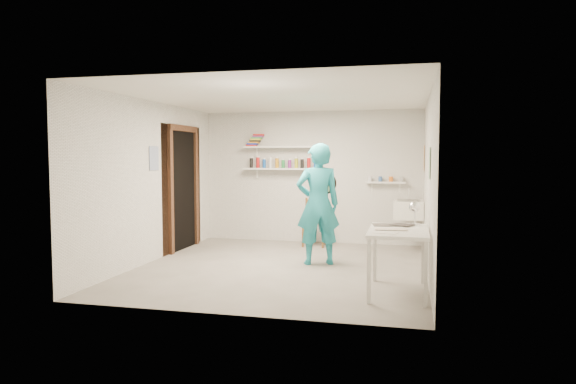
% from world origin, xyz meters
% --- Properties ---
extents(floor, '(4.00, 4.50, 0.02)m').
position_xyz_m(floor, '(0.00, 0.00, -0.01)').
color(floor, slate).
rests_on(floor, ground).
extents(ceiling, '(4.00, 4.50, 0.02)m').
position_xyz_m(ceiling, '(0.00, 0.00, 2.41)').
color(ceiling, silver).
rests_on(ceiling, wall_back).
extents(wall_back, '(4.00, 0.02, 2.40)m').
position_xyz_m(wall_back, '(0.00, 2.26, 1.20)').
color(wall_back, silver).
rests_on(wall_back, ground).
extents(wall_front, '(4.00, 0.02, 2.40)m').
position_xyz_m(wall_front, '(0.00, -2.26, 1.20)').
color(wall_front, silver).
rests_on(wall_front, ground).
extents(wall_left, '(0.02, 4.50, 2.40)m').
position_xyz_m(wall_left, '(-2.01, 0.00, 1.20)').
color(wall_left, silver).
rests_on(wall_left, ground).
extents(wall_right, '(0.02, 4.50, 2.40)m').
position_xyz_m(wall_right, '(2.01, 0.00, 1.20)').
color(wall_right, silver).
rests_on(wall_right, ground).
extents(doorway_recess, '(0.02, 0.90, 2.00)m').
position_xyz_m(doorway_recess, '(-1.99, 1.05, 1.00)').
color(doorway_recess, black).
rests_on(doorway_recess, wall_left).
extents(corridor_box, '(1.40, 1.50, 2.10)m').
position_xyz_m(corridor_box, '(-2.70, 1.05, 1.05)').
color(corridor_box, brown).
rests_on(corridor_box, ground).
extents(door_lintel, '(0.06, 1.05, 0.10)m').
position_xyz_m(door_lintel, '(-1.97, 1.05, 2.05)').
color(door_lintel, brown).
rests_on(door_lintel, wall_left).
extents(door_jamb_near, '(0.06, 0.10, 2.00)m').
position_xyz_m(door_jamb_near, '(-1.97, 0.55, 1.00)').
color(door_jamb_near, brown).
rests_on(door_jamb_near, ground).
extents(door_jamb_far, '(0.06, 0.10, 2.00)m').
position_xyz_m(door_jamb_far, '(-1.97, 1.55, 1.00)').
color(door_jamb_far, brown).
rests_on(door_jamb_far, ground).
extents(shelf_lower, '(1.50, 0.22, 0.03)m').
position_xyz_m(shelf_lower, '(-0.50, 2.13, 1.35)').
color(shelf_lower, white).
rests_on(shelf_lower, wall_back).
extents(shelf_upper, '(1.50, 0.22, 0.03)m').
position_xyz_m(shelf_upper, '(-0.50, 2.13, 1.75)').
color(shelf_upper, white).
rests_on(shelf_upper, wall_back).
extents(ledge_shelf, '(0.70, 0.14, 0.03)m').
position_xyz_m(ledge_shelf, '(1.35, 2.17, 1.12)').
color(ledge_shelf, white).
rests_on(ledge_shelf, wall_back).
extents(poster_left, '(0.01, 0.28, 0.36)m').
position_xyz_m(poster_left, '(-1.99, 0.05, 1.55)').
color(poster_left, '#334C7F').
rests_on(poster_left, wall_left).
extents(poster_right_a, '(0.01, 0.34, 0.42)m').
position_xyz_m(poster_right_a, '(1.99, 1.80, 1.55)').
color(poster_right_a, '#995933').
rests_on(poster_right_a, wall_right).
extents(poster_right_b, '(0.01, 0.30, 0.38)m').
position_xyz_m(poster_right_b, '(1.99, -0.55, 1.50)').
color(poster_right_b, '#3F724C').
rests_on(poster_right_b, wall_right).
extents(belfast_sink, '(0.48, 0.60, 0.30)m').
position_xyz_m(belfast_sink, '(1.75, 1.70, 0.70)').
color(belfast_sink, white).
rests_on(belfast_sink, wall_right).
extents(man, '(0.75, 0.63, 1.77)m').
position_xyz_m(man, '(0.46, 0.35, 0.88)').
color(man, teal).
rests_on(man, ground).
extents(wall_clock, '(0.31, 0.15, 0.32)m').
position_xyz_m(wall_clock, '(0.54, 0.55, 1.18)').
color(wall_clock, beige).
rests_on(wall_clock, man).
extents(wooden_chair, '(0.41, 0.39, 0.87)m').
position_xyz_m(wooden_chair, '(0.14, 1.82, 0.44)').
color(wooden_chair, brown).
rests_on(wooden_chair, ground).
extents(work_table, '(0.67, 1.11, 0.74)m').
position_xyz_m(work_table, '(1.64, -1.02, 0.37)').
color(work_table, silver).
rests_on(work_table, ground).
extents(desk_lamp, '(0.14, 0.14, 0.14)m').
position_xyz_m(desk_lamp, '(1.82, -0.58, 0.96)').
color(desk_lamp, white).
rests_on(desk_lamp, work_table).
extents(spray_cans, '(1.34, 0.06, 0.17)m').
position_xyz_m(spray_cans, '(-0.50, 2.13, 1.45)').
color(spray_cans, black).
rests_on(spray_cans, shelf_lower).
extents(book_stack, '(0.32, 0.14, 0.22)m').
position_xyz_m(book_stack, '(-1.03, 2.13, 1.88)').
color(book_stack, red).
rests_on(book_stack, shelf_upper).
extents(ledge_pots, '(0.48, 0.07, 0.09)m').
position_xyz_m(ledge_pots, '(1.35, 2.17, 1.18)').
color(ledge_pots, silver).
rests_on(ledge_pots, ledge_shelf).
extents(papers, '(0.30, 0.22, 0.02)m').
position_xyz_m(papers, '(1.64, -1.02, 0.75)').
color(papers, silver).
rests_on(papers, work_table).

